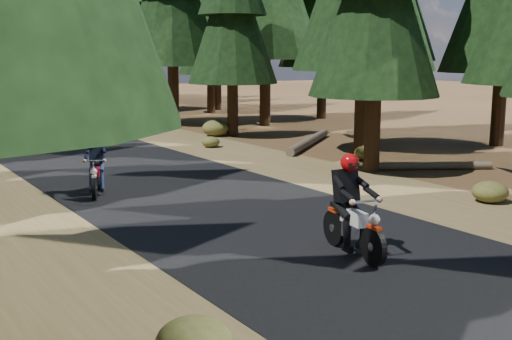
# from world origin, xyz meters

# --- Properties ---
(ground) EXTENTS (120.00, 120.00, 0.00)m
(ground) POSITION_xyz_m (0.00, 0.00, 0.00)
(ground) COLOR #4C331B
(ground) RESTS_ON ground
(road) EXTENTS (6.00, 100.00, 0.01)m
(road) POSITION_xyz_m (0.00, 5.00, 0.01)
(road) COLOR black
(road) RESTS_ON ground
(shoulder_r) EXTENTS (3.20, 100.00, 0.01)m
(shoulder_r) POSITION_xyz_m (4.60, 5.00, 0.00)
(shoulder_r) COLOR brown
(shoulder_r) RESTS_ON ground
(log_near) EXTENTS (4.74, 4.00, 0.32)m
(log_near) POSITION_xyz_m (7.91, 9.93, 0.16)
(log_near) COLOR #4C4233
(log_near) RESTS_ON ground
(log_far) EXTENTS (3.52, 2.23, 0.24)m
(log_far) POSITION_xyz_m (7.73, 3.79, 0.12)
(log_far) COLOR #4C4233
(log_far) RESTS_ON ground
(understory_shrubs) EXTENTS (14.97, 31.30, 0.69)m
(understory_shrubs) POSITION_xyz_m (1.29, 6.73, 0.27)
(understory_shrubs) COLOR #474C1E
(understory_shrubs) RESTS_ON ground
(rider_lead) EXTENTS (0.94, 2.07, 1.78)m
(rider_lead) POSITION_xyz_m (0.14, -1.39, 0.60)
(rider_lead) COLOR silver
(rider_lead) RESTS_ON road
(rider_follow) EXTENTS (1.20, 1.80, 1.55)m
(rider_follow) POSITION_xyz_m (-1.95, 5.79, 0.52)
(rider_follow) COLOR maroon
(rider_follow) RESTS_ON road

